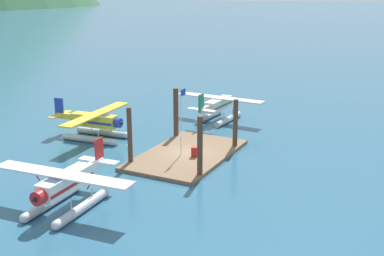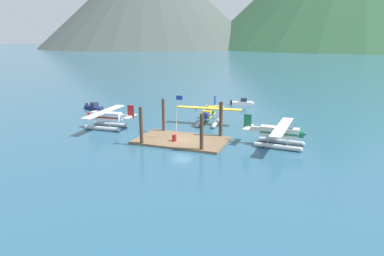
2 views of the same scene
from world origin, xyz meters
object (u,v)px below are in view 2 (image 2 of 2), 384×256
at_px(seaplane_cream_stbd_fwd, 280,135).
at_px(boat_navy_open_west, 94,107).
at_px(seaplane_yellow_bow_centre, 209,114).
at_px(boat_white_open_north, 243,103).
at_px(seaplane_white_port_fwd, 106,118).
at_px(flagpole, 177,111).
at_px(fuel_drum, 174,138).

height_order(seaplane_cream_stbd_fwd, boat_navy_open_west, seaplane_cream_stbd_fwd).
relative_size(seaplane_yellow_bow_centre, boat_navy_open_west, 2.23).
bearing_deg(boat_white_open_north, boat_navy_open_west, -150.34).
height_order(seaplane_cream_stbd_fwd, seaplane_white_port_fwd, same).
relative_size(seaplane_cream_stbd_fwd, boat_white_open_north, 2.21).
bearing_deg(seaplane_yellow_bow_centre, seaplane_cream_stbd_fwd, -34.34).
bearing_deg(seaplane_white_port_fwd, seaplane_cream_stbd_fwd, 0.10).
bearing_deg(seaplane_white_port_fwd, boat_white_open_north, 59.03).
bearing_deg(flagpole, seaplane_white_port_fwd, 170.33).
bearing_deg(boat_navy_open_west, flagpole, -29.96).
distance_m(seaplane_yellow_bow_centre, boat_white_open_north, 17.71).
distance_m(flagpole, boat_navy_open_west, 26.80).
xyz_separation_m(flagpole, boat_white_open_north, (2.83, 27.98, -3.57)).
xyz_separation_m(fuel_drum, boat_white_open_north, (2.75, 29.20, -0.25)).
bearing_deg(boat_white_open_north, seaplane_white_port_fwd, -120.97).
bearing_deg(flagpole, boat_white_open_north, 84.22).
bearing_deg(fuel_drum, seaplane_yellow_bow_centre, 84.54).
relative_size(seaplane_white_port_fwd, boat_navy_open_west, 2.23).
height_order(seaplane_yellow_bow_centre, boat_navy_open_west, seaplane_yellow_bow_centre).
bearing_deg(flagpole, seaplane_cream_stbd_fwd, 9.49).
distance_m(fuel_drum, boat_white_open_north, 29.33).
xyz_separation_m(flagpole, seaplane_white_port_fwd, (-12.66, 2.16, -2.48)).
bearing_deg(flagpole, seaplane_yellow_bow_centre, 83.45).
distance_m(fuel_drum, seaplane_white_port_fwd, 13.21).
height_order(seaplane_cream_stbd_fwd, seaplane_yellow_bow_centre, same).
xyz_separation_m(fuel_drum, boat_navy_open_west, (-23.10, 14.48, -0.25)).
height_order(seaplane_white_port_fwd, seaplane_yellow_bow_centre, same).
distance_m(flagpole, boat_white_open_north, 28.35).
bearing_deg(boat_white_open_north, seaplane_yellow_bow_centre, -95.33).
bearing_deg(seaplane_white_port_fwd, boat_navy_open_west, 132.98).
bearing_deg(flagpole, boat_navy_open_west, 150.04).
height_order(seaplane_yellow_bow_centre, boat_white_open_north, seaplane_yellow_bow_centre).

